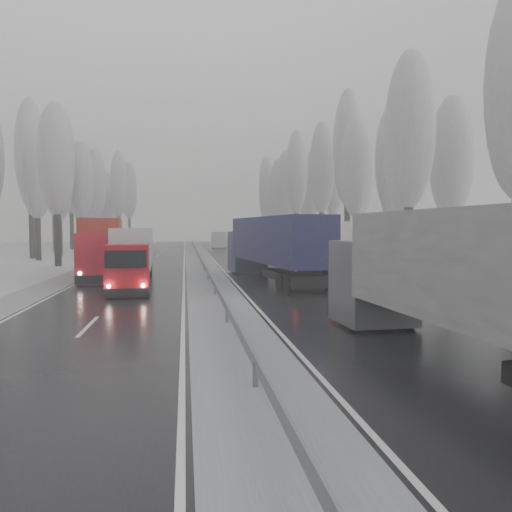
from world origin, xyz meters
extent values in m
plane|color=silver|center=(0.00, 0.00, 0.00)|extent=(260.00, 260.00, 0.00)
cube|color=black|center=(5.25, 30.00, 0.01)|extent=(7.50, 200.00, 0.03)
cube|color=black|center=(-5.25, 30.00, 0.01)|extent=(7.50, 200.00, 0.03)
cube|color=#9EA0A5|center=(0.00, 30.00, 0.02)|extent=(3.00, 200.00, 0.04)
cube|color=#9EA0A5|center=(10.20, 30.00, 0.02)|extent=(2.40, 200.00, 0.04)
cube|color=#9EA0A5|center=(-10.20, 30.00, 0.02)|extent=(2.40, 200.00, 0.04)
cube|color=slate|center=(0.00, 30.00, 0.60)|extent=(0.06, 200.00, 0.32)
cube|color=slate|center=(0.00, 28.00, 0.30)|extent=(0.12, 0.12, 0.60)
cube|color=slate|center=(0.00, 60.00, 0.30)|extent=(0.12, 0.12, 0.60)
cylinder|color=black|center=(14.51, 27.03, 2.81)|extent=(0.68, 0.68, 5.62)
ellipsoid|color=gray|center=(14.51, 27.03, 10.84)|extent=(3.60, 3.60, 11.48)
cylinder|color=black|center=(20.02, 31.03, 2.47)|extent=(0.64, 0.64, 4.94)
ellipsoid|color=gray|center=(20.02, 31.03, 9.53)|extent=(3.60, 3.60, 10.09)
cylinder|color=black|center=(17.90, 35.17, 2.66)|extent=(0.66, 0.66, 5.32)
ellipsoid|color=gray|center=(17.90, 35.17, 10.27)|extent=(3.60, 3.60, 10.88)
cylinder|color=black|center=(20.12, 39.17, 3.16)|extent=(0.72, 0.72, 6.31)
ellipsoid|color=gray|center=(20.12, 39.17, 12.17)|extent=(3.60, 3.60, 12.90)
cylinder|color=black|center=(17.02, 45.60, 2.69)|extent=(0.67, 0.67, 5.38)
ellipsoid|color=gray|center=(17.02, 45.60, 10.37)|extent=(3.60, 3.60, 10.98)
cylinder|color=black|center=(23.31, 49.60, 2.30)|extent=(0.62, 0.62, 4.59)
ellipsoid|color=gray|center=(23.31, 49.60, 8.86)|extent=(3.60, 3.60, 9.39)
cylinder|color=black|center=(17.90, 51.02, 3.47)|extent=(0.76, 0.76, 6.95)
ellipsoid|color=gray|center=(17.90, 51.02, 13.40)|extent=(3.60, 3.60, 14.19)
cylinder|color=black|center=(24.81, 55.02, 3.30)|extent=(0.74, 0.74, 6.59)
ellipsoid|color=gray|center=(24.81, 55.02, 12.71)|extent=(3.60, 3.60, 13.46)
cylinder|color=black|center=(17.56, 61.27, 3.18)|extent=(0.72, 0.72, 6.37)
ellipsoid|color=gray|center=(17.56, 61.27, 12.28)|extent=(3.60, 3.60, 13.01)
cylinder|color=black|center=(24.72, 65.27, 2.99)|extent=(0.70, 0.70, 5.97)
ellipsoid|color=gray|center=(24.72, 65.27, 11.52)|extent=(3.60, 3.60, 12.20)
cylinder|color=black|center=(16.34, 71.95, 3.33)|extent=(0.74, 0.74, 6.65)
ellipsoid|color=gray|center=(16.34, 71.95, 12.83)|extent=(3.60, 3.60, 13.59)
cylinder|color=black|center=(23.71, 75.95, 3.07)|extent=(0.71, 0.71, 6.14)
ellipsoid|color=gray|center=(23.71, 75.95, 11.84)|extent=(3.60, 3.60, 12.54)
cylinder|color=black|center=(16.56, 81.70, 3.03)|extent=(0.71, 0.71, 6.05)
ellipsoid|color=gray|center=(16.56, 81.70, 11.68)|extent=(3.60, 3.60, 12.37)
cylinder|color=black|center=(22.48, 85.70, 3.15)|extent=(0.72, 0.72, 6.30)
ellipsoid|color=gray|center=(22.48, 85.70, 12.15)|extent=(3.60, 3.60, 12.87)
cylinder|color=black|center=(16.63, 89.21, 2.94)|extent=(0.70, 0.70, 5.88)
ellipsoid|color=gray|center=(16.63, 89.21, 11.33)|extent=(3.60, 3.60, 12.00)
cylinder|color=black|center=(19.77, 93.21, 2.43)|extent=(0.64, 0.64, 4.86)
ellipsoid|color=gray|center=(19.77, 93.21, 9.37)|extent=(3.60, 3.60, 9.92)
cylinder|color=black|center=(15.73, 96.32, 2.99)|extent=(0.70, 0.70, 5.98)
ellipsoid|color=gray|center=(15.73, 96.32, 11.53)|extent=(3.60, 3.60, 12.21)
cylinder|color=black|center=(24.94, 100.32, 3.09)|extent=(0.71, 0.71, 6.19)
ellipsoid|color=gray|center=(24.94, 100.32, 11.93)|extent=(3.60, 3.60, 12.64)
cylinder|color=black|center=(17.04, 106.16, 3.43)|extent=(0.75, 0.75, 6.86)
ellipsoid|color=gray|center=(17.04, 106.16, 13.22)|extent=(3.60, 3.60, 14.01)
cylinder|color=black|center=(24.02, 110.16, 2.77)|extent=(0.68, 0.68, 5.55)
ellipsoid|color=gray|center=(24.02, 110.16, 10.70)|extent=(3.60, 3.60, 11.33)
cylinder|color=black|center=(18.73, 116.73, 3.05)|extent=(0.71, 0.71, 6.09)
ellipsoid|color=gray|center=(18.73, 116.73, 11.75)|extent=(3.60, 3.60, 12.45)
cylinder|color=black|center=(21.55, 120.73, 2.74)|extent=(0.67, 0.67, 5.49)
ellipsoid|color=gray|center=(21.55, 120.73, 10.58)|extent=(3.60, 3.60, 11.21)
cylinder|color=black|center=(-13.94, 43.73, 2.72)|extent=(0.67, 0.67, 5.44)
ellipsoid|color=gray|center=(-13.94, 43.73, 10.49)|extent=(3.60, 3.60, 11.11)
cylinder|color=black|center=(-18.26, 52.71, 2.61)|extent=(0.66, 0.66, 5.23)
ellipsoid|color=gray|center=(-18.26, 52.71, 10.08)|extent=(3.60, 3.60, 10.68)
cylinder|color=black|center=(-20.05, 56.71, 3.30)|extent=(0.74, 0.74, 6.60)
ellipsoid|color=gray|center=(-20.05, 56.71, 12.74)|extent=(3.60, 3.60, 13.49)
cylinder|color=black|center=(-18.16, 62.35, 2.58)|extent=(0.65, 0.65, 5.16)
ellipsoid|color=gray|center=(-18.16, 62.35, 9.95)|extent=(3.60, 3.60, 10.54)
cylinder|color=black|center=(-19.54, 66.35, 2.90)|extent=(0.69, 0.69, 5.79)
ellipsoid|color=gray|center=(-19.54, 66.35, 11.18)|extent=(3.60, 3.60, 11.84)
cylinder|color=black|center=(-16.58, 69.11, 2.82)|extent=(0.68, 0.68, 5.64)
ellipsoid|color=gray|center=(-16.58, 69.11, 10.89)|extent=(3.60, 3.60, 11.53)
cylinder|color=black|center=(-21.42, 73.11, 3.28)|extent=(0.73, 0.73, 6.56)
ellipsoid|color=gray|center=(-21.42, 73.11, 12.65)|extent=(3.60, 3.60, 13.40)
cylinder|color=black|center=(-16.33, 79.19, 2.90)|extent=(0.69, 0.69, 5.79)
ellipsoid|color=gray|center=(-16.33, 79.19, 11.17)|extent=(3.60, 3.60, 11.84)
cylinder|color=black|center=(-21.09, 83.19, 3.32)|extent=(0.74, 0.74, 6.65)
ellipsoid|color=gray|center=(-21.09, 83.19, 12.82)|extent=(3.60, 3.60, 13.58)
cylinder|color=black|center=(-18.93, 88.54, 2.56)|extent=(0.65, 0.65, 5.12)
ellipsoid|color=gray|center=(-18.93, 88.54, 9.88)|extent=(3.60, 3.60, 10.46)
cylinder|color=black|center=(-21.82, 92.54, 2.92)|extent=(0.69, 0.69, 5.84)
ellipsoid|color=gray|center=(-21.82, 92.54, 11.26)|extent=(3.60, 3.60, 11.92)
cylinder|color=black|center=(-15.07, 99.33, 3.34)|extent=(0.74, 0.74, 6.67)
ellipsoid|color=gray|center=(-15.07, 99.33, 12.87)|extent=(3.60, 3.60, 13.63)
cylinder|color=black|center=(-24.20, 103.33, 3.15)|extent=(0.72, 0.72, 6.31)
ellipsoid|color=gray|center=(-24.20, 103.33, 12.16)|extent=(3.60, 3.60, 12.88)
cylinder|color=black|center=(-14.05, 108.72, 3.14)|extent=(0.72, 0.72, 6.29)
ellipsoid|color=gray|center=(-14.05, 108.72, 12.12)|extent=(3.60, 3.60, 12.84)
cylinder|color=black|center=(-19.66, 112.72, 2.43)|extent=(0.64, 0.64, 4.86)
ellipsoid|color=gray|center=(-19.66, 112.72, 9.36)|extent=(3.60, 3.60, 9.92)
cylinder|color=black|center=(-17.56, 115.31, 3.31)|extent=(0.74, 0.74, 6.63)
ellipsoid|color=gray|center=(-17.56, 115.31, 12.78)|extent=(3.60, 3.60, 13.54)
cylinder|color=black|center=(-20.33, 119.31, 2.89)|extent=(0.69, 0.69, 5.79)
ellipsoid|color=gray|center=(-20.33, 119.31, 11.16)|extent=(3.60, 3.60, 11.82)
cube|color=#47474C|center=(5.41, 10.78, 1.70)|extent=(2.74, 2.84, 3.09)
cube|color=black|center=(5.33, 12.07, 2.42)|extent=(2.37, 0.25, 1.03)
cube|color=black|center=(5.33, 12.17, 0.46)|extent=(2.58, 0.32, 0.52)
cylinder|color=black|center=(4.38, 9.89, 0.54)|extent=(0.43, 1.09, 1.07)
cylinder|color=black|center=(6.55, 10.03, 0.54)|extent=(0.43, 1.09, 1.07)
sphere|color=white|center=(4.35, 12.14, 0.88)|extent=(0.23, 0.23, 0.23)
sphere|color=white|center=(6.30, 12.26, 0.88)|extent=(0.23, 0.23, 0.23)
cube|color=#1B2443|center=(3.45, 34.31, 1.80)|extent=(3.08, 3.18, 3.28)
cube|color=black|center=(3.27, 35.67, 2.57)|extent=(2.51, 0.44, 1.09)
cube|color=black|center=(3.26, 35.78, 0.49)|extent=(2.73, 0.52, 0.55)
cube|color=#16153C|center=(4.57, 25.86, 2.95)|extent=(4.63, 14.45, 3.06)
cube|color=black|center=(5.51, 18.76, 0.60)|extent=(2.51, 0.46, 0.49)
cube|color=black|center=(5.08, 21.96, 0.82)|extent=(3.17, 6.28, 0.49)
cube|color=black|center=(5.43, 19.36, 0.38)|extent=(2.50, 0.39, 0.66)
cylinder|color=black|center=(2.43, 33.30, 0.57)|extent=(0.53, 1.18, 1.14)
cylinder|color=black|center=(4.70, 33.60, 0.57)|extent=(0.53, 1.18, 1.14)
cylinder|color=black|center=(4.00, 21.37, 0.57)|extent=(0.53, 1.18, 1.14)
cylinder|color=black|center=(6.28, 21.68, 0.57)|extent=(0.53, 1.18, 1.14)
cylinder|color=black|center=(4.19, 19.97, 0.57)|extent=(0.53, 1.18, 1.14)
cylinder|color=black|center=(6.47, 20.27, 0.57)|extent=(0.53, 1.18, 1.14)
sphere|color=#FF0C05|center=(4.49, 18.55, 1.48)|extent=(0.22, 0.22, 0.22)
sphere|color=#FF0C05|center=(6.55, 18.82, 1.48)|extent=(0.22, 0.22, 0.22)
sphere|color=white|center=(2.22, 35.67, 0.93)|extent=(0.24, 0.24, 0.24)
sphere|color=white|center=(4.28, 35.94, 0.93)|extent=(0.24, 0.24, 0.24)
cube|color=#ADA799|center=(7.49, 37.95, 1.68)|extent=(2.79, 2.88, 3.05)
cube|color=black|center=(7.36, 39.21, 2.39)|extent=(2.33, 0.33, 1.02)
cube|color=black|center=(7.35, 39.31, 0.46)|extent=(2.54, 0.41, 0.51)
cube|color=beige|center=(8.28, 30.07, 2.74)|extent=(3.90, 13.40, 2.84)
cube|color=black|center=(8.94, 23.45, 0.56)|extent=(2.34, 0.35, 0.46)
cube|color=black|center=(8.64, 26.43, 0.76)|extent=(2.78, 5.78, 0.46)
cube|color=black|center=(8.89, 24.00, 0.36)|extent=(2.33, 0.29, 0.61)
cylinder|color=black|center=(6.51, 37.03, 0.53)|extent=(0.46, 1.09, 1.06)
cylinder|color=black|center=(8.63, 37.25, 0.53)|extent=(0.46, 1.09, 1.06)
cylinder|color=black|center=(7.62, 25.92, 0.53)|extent=(0.46, 1.09, 1.06)
cylinder|color=black|center=(9.75, 26.13, 0.53)|extent=(0.46, 1.09, 1.06)
cylinder|color=black|center=(7.76, 24.60, 0.53)|extent=(0.46, 1.09, 1.06)
cylinder|color=black|center=(9.88, 24.82, 0.53)|extent=(0.46, 1.09, 1.06)
sphere|color=#FF0C05|center=(7.99, 23.28, 1.37)|extent=(0.20, 0.20, 0.20)
sphere|color=#FF0C05|center=(9.91, 23.47, 1.37)|extent=(0.20, 0.20, 0.20)
sphere|color=white|center=(6.39, 39.25, 0.86)|extent=(0.22, 0.22, 0.22)
sphere|color=white|center=(8.31, 39.44, 0.86)|extent=(0.22, 0.22, 0.22)
cube|color=silver|center=(4.74, 85.05, 1.62)|extent=(3.28, 6.73, 2.80)
cube|color=#5F5F5F|center=(5.24, 88.89, 1.35)|extent=(2.70, 2.24, 2.48)
cylinder|color=black|center=(4.06, 88.17, 0.48)|extent=(0.44, 1.00, 0.97)
cylinder|color=black|center=(6.20, 87.90, 0.48)|extent=(0.44, 1.00, 0.97)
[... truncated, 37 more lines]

